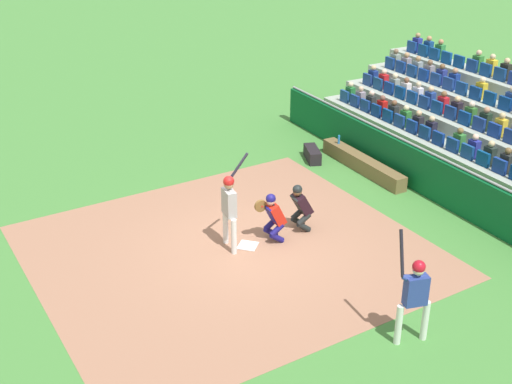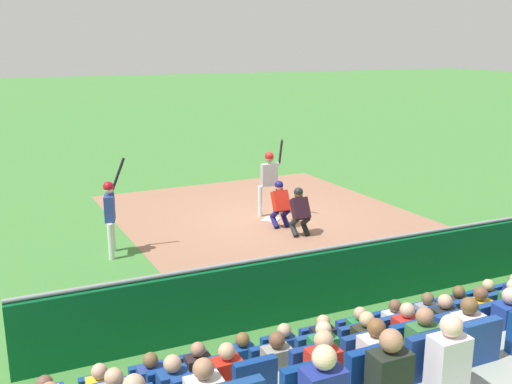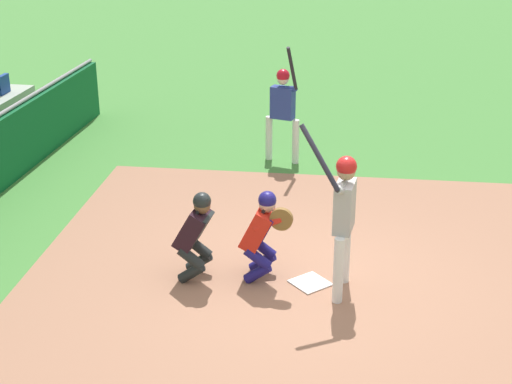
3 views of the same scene
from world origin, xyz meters
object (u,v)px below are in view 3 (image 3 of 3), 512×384
home_plate_umpire (196,231)px  on_deck_batter (283,105)px  batter_at_plate (344,209)px  catcher_crouching (262,230)px  home_plate_marker (310,283)px

home_plate_umpire → on_deck_batter: 4.74m
batter_at_plate → on_deck_batter: (-4.76, -1.39, -0.07)m
catcher_crouching → home_plate_umpire: 0.87m
catcher_crouching → on_deck_batter: (-4.57, -0.34, 0.39)m
home_plate_marker → catcher_crouching: 0.96m
on_deck_batter → home_plate_marker: bearing=12.1°
home_plate_marker → batter_at_plate: 1.23m
catcher_crouching → batter_at_plate: bearing=79.7°
batter_at_plate → home_plate_marker: bearing=-109.4°
home_plate_marker → batter_at_plate: bearing=70.6°
home_plate_umpire → on_deck_batter: (-4.70, 0.52, 0.42)m
home_plate_marker → home_plate_umpire: bearing=-87.0°
home_plate_marker → catcher_crouching: size_ratio=0.34×
home_plate_marker → home_plate_umpire: size_ratio=0.35×
home_plate_marker → batter_at_plate: batter_at_plate is taller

